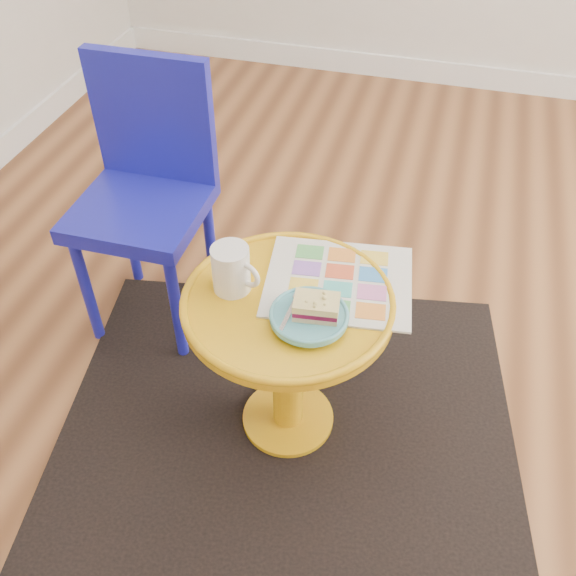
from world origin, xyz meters
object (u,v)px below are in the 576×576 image
(mug, at_px, (232,268))
(newspaper, at_px, (339,281))
(chair, at_px, (147,183))
(plate, at_px, (309,316))
(side_table, at_px, (288,339))

(mug, bearing_deg, newspaper, 39.13)
(chair, bearing_deg, plate, -35.64)
(side_table, xyz_separation_m, chair, (-0.55, 0.38, 0.13))
(chair, relative_size, mug, 6.52)
(plate, bearing_deg, mug, 163.02)
(newspaper, xyz_separation_m, plate, (-0.04, -0.15, 0.02))
(side_table, relative_size, plate, 2.83)
(side_table, relative_size, newspaper, 1.44)
(side_table, height_order, plate, plate)
(side_table, distance_m, newspaper, 0.20)
(side_table, height_order, mug, mug)
(side_table, relative_size, mug, 4.00)
(mug, relative_size, plate, 0.71)
(chair, bearing_deg, mug, -42.81)
(side_table, bearing_deg, newspaper, 42.64)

